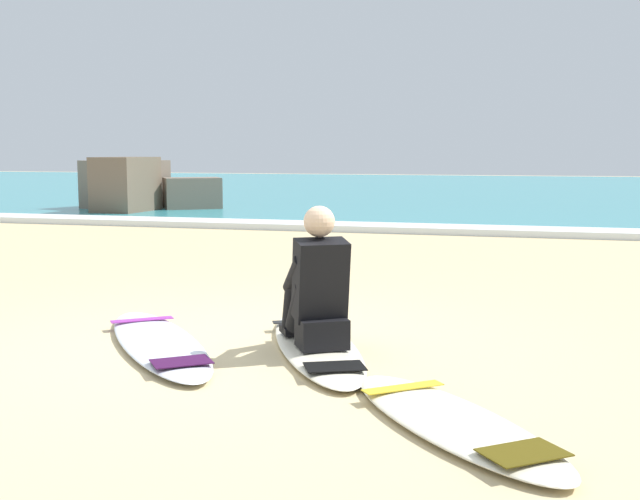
{
  "coord_description": "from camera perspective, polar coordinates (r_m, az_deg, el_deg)",
  "views": [
    {
      "loc": [
        2.1,
        -5.16,
        1.39
      ],
      "look_at": [
        0.31,
        1.31,
        0.55
      ],
      "focal_mm": 45.16,
      "sensor_mm": 36.0,
      "label": 1
    }
  ],
  "objects": [
    {
      "name": "breaking_foam",
      "position": [
        13.8,
        6.67,
        1.52
      ],
      "size": [
        80.0,
        0.9,
        0.11
      ],
      "primitive_type": "cube",
      "color": "white",
      "rests_on": "ground"
    },
    {
      "name": "sea",
      "position": [
        27.39,
        11.11,
        4.18
      ],
      "size": [
        80.0,
        28.0,
        0.1
      ],
      "primitive_type": "cube",
      "color": "teal",
      "rests_on": "ground"
    },
    {
      "name": "surfer_seated",
      "position": [
        5.45,
        -0.19,
        -2.95
      ],
      "size": [
        0.64,
        0.77,
        0.95
      ],
      "color": "black",
      "rests_on": "surfboard_main"
    },
    {
      "name": "surfboard_main",
      "position": [
        5.65,
        -0.25,
        -6.76
      ],
      "size": [
        1.4,
        2.21,
        0.08
      ],
      "color": "#EFE5C6",
      "rests_on": "ground"
    },
    {
      "name": "surfboard_spare_far",
      "position": [
        4.18,
        9.35,
        -11.88
      ],
      "size": [
        1.52,
        1.7,
        0.08
      ],
      "color": "#EFE5C6",
      "rests_on": "ground"
    },
    {
      "name": "surfboard_spare_near",
      "position": [
        5.85,
        -11.37,
        -6.42
      ],
      "size": [
        1.8,
        2.09,
        0.08
      ],
      "color": "silver",
      "rests_on": "ground"
    },
    {
      "name": "ground_plane",
      "position": [
        5.75,
        -6.51,
        -6.92
      ],
      "size": [
        80.0,
        80.0,
        0.0
      ],
      "primitive_type": "plane",
      "color": "#CCB584"
    },
    {
      "name": "rock_outcrop_distant",
      "position": [
        18.09,
        -12.91,
        4.32
      ],
      "size": [
        3.13,
        2.55,
        1.24
      ],
      "color": "#756656",
      "rests_on": "ground"
    }
  ]
}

